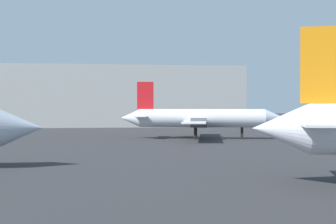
% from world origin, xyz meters
% --- Properties ---
extents(airplane_far_left, '(27.07, 21.99, 9.42)m').
position_xyz_m(airplane_far_left, '(14.00, 67.97, 3.38)').
color(airplane_far_left, silver).
rests_on(airplane_far_left, ground_plane).
extents(light_mast_right, '(2.40, 0.50, 21.26)m').
position_xyz_m(light_mast_right, '(46.50, 99.06, 11.91)').
color(light_mast_right, slate).
rests_on(light_mast_right, ground_plane).
extents(terminal_building, '(98.13, 24.20, 15.68)m').
position_xyz_m(terminal_building, '(-15.14, 119.89, 7.84)').
color(terminal_building, '#B7B7B2').
rests_on(terminal_building, ground_plane).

